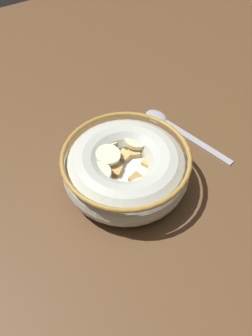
# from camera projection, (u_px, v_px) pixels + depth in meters

# --- Properties ---
(ground_plane) EXTENTS (1.13, 1.13, 0.02)m
(ground_plane) POSITION_uv_depth(u_px,v_px,m) (126.00, 187.00, 0.49)
(ground_plane) COLOR brown
(cereal_bowl) EXTENTS (0.16, 0.16, 0.06)m
(cereal_bowl) POSITION_uv_depth(u_px,v_px,m) (126.00, 168.00, 0.46)
(cereal_bowl) COLOR beige
(cereal_bowl) RESTS_ON ground_plane
(spoon) EXTENTS (0.16, 0.06, 0.01)m
(spoon) POSITION_uv_depth(u_px,v_px,m) (170.00, 124.00, 0.55)
(spoon) COLOR #A5A5AD
(spoon) RESTS_ON ground_plane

